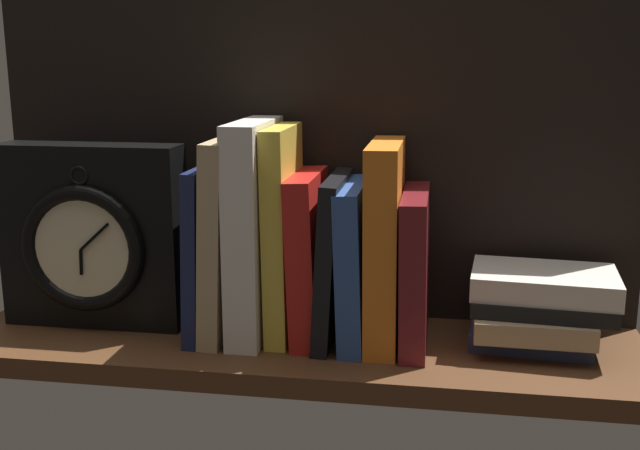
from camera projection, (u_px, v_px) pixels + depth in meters
ground_plane at (299, 348)px, 90.79cm from camera, size 81.75×22.27×2.50cm
back_panel at (313, 157)px, 96.11cm from camera, size 81.75×1.20×41.08cm
book_navy_bierce at (208, 248)px, 91.74cm from camera, size 2.34×15.47×20.58cm
book_tan_shortstories at (227, 236)px, 91.00cm from camera, size 3.49×15.85×23.91cm
book_white_catcher at (255, 229)px, 90.23cm from camera, size 3.98×15.78×25.85cm
book_yellow_seinlanguage at (284, 233)px, 89.75cm from camera, size 2.90×12.88×25.25cm
book_red_requiem at (309, 256)px, 89.87cm from camera, size 3.84×13.92×19.86cm
book_black_skeptic at (333, 258)px, 89.45cm from camera, size 2.97×15.38×19.60cm
book_blue_modern at (355, 262)px, 89.13cm from camera, size 3.50×15.64×18.77cm
book_orange_pandolfini at (385, 243)px, 88.03cm from camera, size 3.89×15.46×23.62cm
book_maroon_dawkins at (415, 268)px, 88.10cm from camera, size 3.26×16.34×17.97cm
framed_clock at (92, 237)px, 93.26cm from camera, size 22.75×6.98×22.75cm
book_stack_side at (537, 307)px, 87.46cm from camera, size 17.06×13.72×9.15cm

